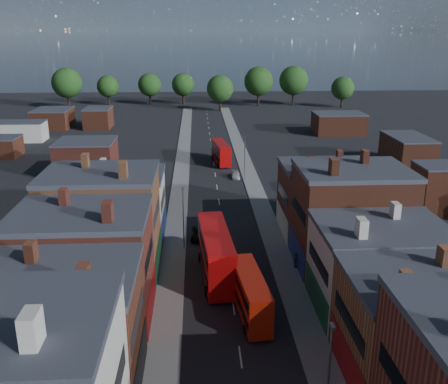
{
  "coord_description": "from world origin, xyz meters",
  "views": [
    {
      "loc": [
        -3.33,
        -27.53,
        26.22
      ],
      "look_at": [
        0.0,
        33.38,
        6.43
      ],
      "focal_mm": 40.0,
      "sensor_mm": 36.0,
      "label": 1
    }
  ],
  "objects": [
    {
      "name": "lamp_post_3",
      "position": [
        5.2,
        60.0,
        4.7
      ],
      "size": [
        0.25,
        0.7,
        8.12
      ],
      "color": "slate",
      "rests_on": "ground"
    },
    {
      "name": "car_3",
      "position": [
        3.71,
        61.55,
        0.55
      ],
      "size": [
        1.6,
        3.79,
        1.09
      ],
      "primitive_type": "imported",
      "rotation": [
        0.0,
        0.0,
        -0.02
      ],
      "color": "silver",
      "rests_on": "ground"
    },
    {
      "name": "lamp_post_1",
      "position": [
        5.2,
        0.0,
        4.7
      ],
      "size": [
        0.25,
        0.7,
        8.12
      ],
      "color": "slate",
      "rests_on": "ground"
    },
    {
      "name": "bus_1",
      "position": [
        1.5,
        14.56,
        2.27
      ],
      "size": [
        3.18,
        9.91,
        4.2
      ],
      "rotation": [
        0.0,
        0.0,
        0.1
      ],
      "color": "red",
      "rests_on": "ground"
    },
    {
      "name": "terrace_west",
      "position": [
        -14.0,
        0.0,
        5.99
      ],
      "size": [
        12.0,
        80.0,
        11.98
      ],
      "primitive_type": "cube",
      "color": "brown",
      "rests_on": "ground"
    },
    {
      "name": "car_2",
      "position": [
        -3.23,
        33.6,
        0.68
      ],
      "size": [
        2.37,
        4.95,
        1.36
      ],
      "primitive_type": "imported",
      "rotation": [
        0.0,
        0.0,
        -0.02
      ],
      "color": "black",
      "rests_on": "ground"
    },
    {
      "name": "bus_2",
      "position": [
        1.5,
        72.53,
        2.34
      ],
      "size": [
        3.65,
        10.28,
        4.34
      ],
      "rotation": [
        0.0,
        0.0,
        0.14
      ],
      "color": "#A80807",
      "rests_on": "ground"
    },
    {
      "name": "bus_0",
      "position": [
        -1.5,
        22.49,
        2.95
      ],
      "size": [
        3.89,
        12.83,
        5.46
      ],
      "rotation": [
        0.0,
        0.0,
        0.07
      ],
      "color": "#BC0A0A",
      "rests_on": "ground"
    },
    {
      "name": "pavement_east",
      "position": [
        6.5,
        50.0,
        0.06
      ],
      "size": [
        3.0,
        200.0,
        0.12
      ],
      "primitive_type": "cube",
      "color": "gray",
      "rests_on": "ground"
    },
    {
      "name": "ped_3",
      "position": [
        7.7,
        24.2,
        1.02
      ],
      "size": [
        0.63,
        1.12,
        1.8
      ],
      "primitive_type": "imported",
      "rotation": [
        0.0,
        0.0,
        1.42
      ],
      "color": "#635E55",
      "rests_on": "pavement_east"
    },
    {
      "name": "lamp_post_2",
      "position": [
        -5.2,
        30.0,
        4.7
      ],
      "size": [
        0.25,
        0.7,
        8.12
      ],
      "color": "slate",
      "rests_on": "ground"
    },
    {
      "name": "pavement_west",
      "position": [
        -6.5,
        50.0,
        0.06
      ],
      "size": [
        3.0,
        200.0,
        0.12
      ],
      "primitive_type": "cube",
      "color": "gray",
      "rests_on": "ground"
    }
  ]
}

